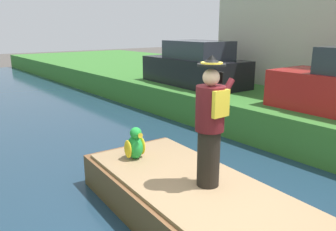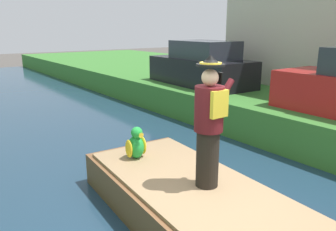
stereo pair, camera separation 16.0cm
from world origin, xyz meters
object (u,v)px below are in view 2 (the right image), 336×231
at_px(boat, 194,203).
at_px(parrot_plush, 136,145).
at_px(parked_car_dark, 201,66).
at_px(person_pirate, 209,123).

height_order(boat, parrot_plush, parrot_plush).
bearing_deg(parked_car_dark, parrot_plush, -142.46).
height_order(person_pirate, parked_car_dark, person_pirate).
distance_m(boat, person_pirate, 1.25).
relative_size(person_pirate, parked_car_dark, 0.45).
height_order(boat, parked_car_dark, parked_car_dark).
bearing_deg(parrot_plush, boat, -83.76).
relative_size(boat, parked_car_dark, 1.06).
height_order(boat, person_pirate, person_pirate).
distance_m(boat, parrot_plush, 1.46).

